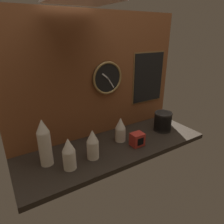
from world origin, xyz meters
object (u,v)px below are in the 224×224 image
wall_clock (107,78)px  napkin_dispenser (137,139)px  cup_stack_far_left (44,143)px  cup_stack_left (69,154)px  menu_board (148,78)px  cup_stack_center_right (120,129)px  bowl_stack_far_right (163,121)px  cup_stack_center_left (93,144)px

wall_clock → napkin_dispenser: 0.58m
cup_stack_far_left → wall_clock: bearing=17.6°
cup_stack_left → menu_board: menu_board is taller
napkin_dispenser → cup_stack_center_right: bearing=118.3°
cup_stack_far_left → cup_stack_center_right: cup_stack_far_left is taller
cup_stack_far_left → bowl_stack_far_right: cup_stack_far_left is taller
cup_stack_far_left → cup_stack_center_right: 0.64m
cup_stack_center_left → cup_stack_left: (-0.19, -0.03, 0.00)m
cup_stack_left → cup_stack_center_right: bearing=14.5°
cup_stack_far_left → menu_board: bearing=10.7°
bowl_stack_far_right → menu_board: size_ratio=0.37×
cup_stack_center_left → wall_clock: wall_clock is taller
cup_stack_center_right → bowl_stack_far_right: cup_stack_center_right is taller
bowl_stack_far_right → cup_stack_far_left: bearing=177.3°
cup_stack_center_left → cup_stack_center_right: (0.32, 0.11, -0.01)m
wall_clock → cup_stack_center_left: bearing=-135.6°
cup_stack_center_left → menu_board: (0.79, 0.31, 0.35)m
bowl_stack_far_right → wall_clock: bearing=151.5°
cup_stack_far_left → napkin_dispenser: 0.73m
cup_stack_far_left → bowl_stack_far_right: bearing=-2.7°
cup_stack_center_left → wall_clock: (0.31, 0.31, 0.40)m
cup_stack_center_left → napkin_dispenser: 0.40m
cup_stack_center_right → cup_stack_left: bearing=-165.5°
menu_board → cup_stack_center_right: bearing=-155.9°
cup_stack_left → menu_board: bearing=19.2°
bowl_stack_far_right → menu_board: menu_board is taller
bowl_stack_far_right → napkin_dispenser: (-0.38, -0.09, -0.04)m
cup_stack_left → cup_stack_far_left: size_ratio=0.67×
cup_stack_center_right → menu_board: bearing=24.1°
cup_stack_left → menu_board: (0.98, 0.34, 0.35)m
menu_board → cup_stack_far_left: bearing=-169.3°
cup_stack_far_left → menu_board: size_ratio=0.70×
menu_board → wall_clock: bearing=-178.9°
menu_board → napkin_dispenser: (-0.39, -0.35, -0.41)m
menu_board → cup_stack_left: bearing=-160.8°
cup_stack_center_left → cup_stack_center_right: bearing=18.3°
cup_stack_left → menu_board: 1.09m
menu_board → napkin_dispenser: 0.67m
cup_stack_center_left → cup_stack_left: bearing=-172.1°
cup_stack_center_left → bowl_stack_far_right: cup_stack_center_left is taller
cup_stack_far_left → napkin_dispenser: bearing=-11.3°
napkin_dispenser → menu_board: bearing=41.6°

